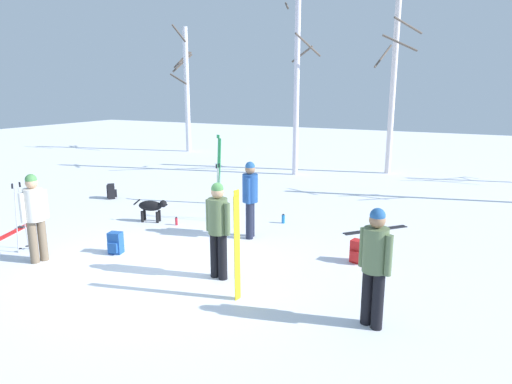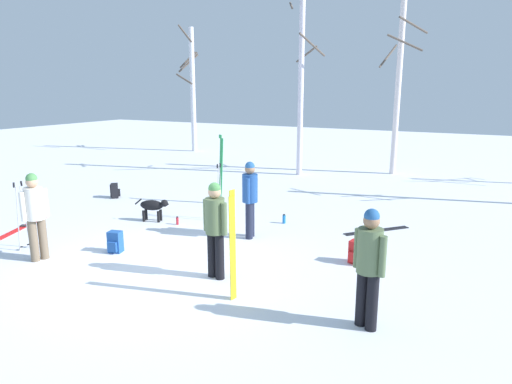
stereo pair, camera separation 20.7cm
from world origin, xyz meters
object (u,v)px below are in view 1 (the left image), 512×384
(water_bottle_0, at_px, (176,221))
(ski_pair_lying_1, at_px, (20,228))
(birch_tree_1, at_px, (297,79))
(birch_tree_2, at_px, (393,86))
(dog, at_px, (152,207))
(ski_pair_planted_0, at_px, (219,170))
(person_0, at_px, (250,195))
(backpack_0, at_px, (112,192))
(ski_poles_0, at_px, (218,191))
(ski_poles_1, at_px, (20,215))
(ski_pair_planted_1, at_px, (237,246))
(birch_tree_0, at_px, (186,87))
(water_bottle_1, at_px, (283,219))
(backpack_2, at_px, (115,243))
(person_2, at_px, (35,212))
(ski_pair_lying_0, at_px, (376,230))
(person_1, at_px, (218,224))
(backpack_1, at_px, (358,252))
(person_3, at_px, (375,260))

(water_bottle_0, bearing_deg, ski_pair_lying_1, -148.83)
(birch_tree_1, xyz_separation_m, birch_tree_2, (3.15, 1.86, -0.23))
(dog, height_order, ski_pair_planted_0, ski_pair_planted_0)
(person_0, height_order, dog, person_0)
(birch_tree_1, bearing_deg, water_bottle_0, -91.19)
(ski_pair_planted_0, xyz_separation_m, water_bottle_0, (0.12, -2.23, -0.90))
(birch_tree_2, bearing_deg, backpack_0, -130.07)
(ski_poles_0, xyz_separation_m, ski_poles_1, (-2.47, -3.66, -0.01))
(ski_pair_planted_1, bearing_deg, birch_tree_0, 127.19)
(person_0, distance_m, water_bottle_1, 1.61)
(ski_pair_planted_0, relative_size, backpack_2, 4.54)
(backpack_0, xyz_separation_m, water_bottle_1, (5.66, -0.06, -0.10))
(ski_poles_0, bearing_deg, person_2, -113.01)
(backpack_0, bearing_deg, ski_pair_lying_0, 2.74)
(ski_pair_lying_1, height_order, birch_tree_0, birch_tree_0)
(person_1, xyz_separation_m, backpack_1, (2.01, 1.80, -0.77))
(ski_pair_planted_0, bearing_deg, ski_pair_planted_1, -56.41)
(person_3, relative_size, birch_tree_0, 0.27)
(birch_tree_2, bearing_deg, birch_tree_0, 170.35)
(backpack_1, bearing_deg, ski_pair_planted_0, 150.29)
(person_3, relative_size, dog, 1.98)
(person_3, distance_m, ski_poles_1, 7.08)
(person_0, height_order, birch_tree_2, birch_tree_2)
(backpack_2, bearing_deg, birch_tree_0, 119.19)
(ski_pair_lying_0, bearing_deg, water_bottle_0, -158.63)
(dog, height_order, ski_poles_0, ski_poles_0)
(person_0, relative_size, backpack_1, 3.90)
(person_2, relative_size, backpack_2, 3.90)
(person_3, height_order, ski_pair_planted_0, ski_pair_planted_0)
(ski_pair_planted_1, distance_m, birch_tree_2, 12.40)
(person_2, xyz_separation_m, ski_poles_1, (-0.81, 0.26, -0.22))
(birch_tree_0, bearing_deg, ski_pair_planted_1, -52.81)
(dog, xyz_separation_m, ski_pair_lying_1, (-2.44, -1.87, -0.38))
(water_bottle_1, relative_size, birch_tree_0, 0.04)
(backpack_0, xyz_separation_m, backpack_1, (7.94, -1.80, 0.00))
(person_2, bearing_deg, person_3, 3.63)
(person_2, distance_m, ski_pair_planted_0, 5.41)
(person_3, distance_m, ski_poles_0, 5.80)
(dog, relative_size, ski_pair_lying_0, 0.63)
(water_bottle_0, xyz_separation_m, birch_tree_1, (0.15, 7.46, 3.48))
(person_0, bearing_deg, ski_poles_1, -143.27)
(person_1, bearing_deg, water_bottle_1, 94.45)
(birch_tree_0, height_order, birch_tree_1, birch_tree_1)
(dog, distance_m, ski_poles_1, 3.04)
(backpack_1, height_order, birch_tree_1, birch_tree_1)
(backpack_0, relative_size, backpack_1, 1.00)
(dog, xyz_separation_m, ski_poles_0, (1.42, 0.84, 0.38))
(person_0, xyz_separation_m, person_1, (0.51, -2.21, 0.00))
(person_2, xyz_separation_m, birch_tree_1, (1.10, 10.57, 2.59))
(ski_pair_planted_1, height_order, birch_tree_1, birch_tree_1)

